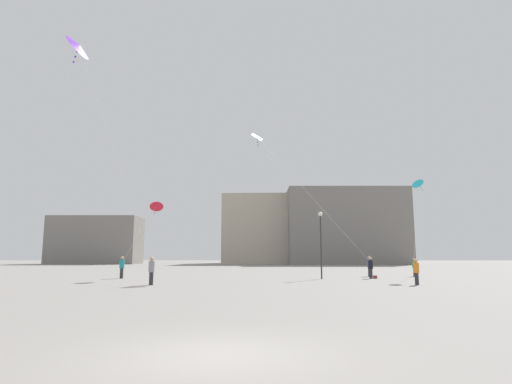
# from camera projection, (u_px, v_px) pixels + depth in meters

# --- Properties ---
(ground_plane) EXTENTS (300.00, 300.00, 0.00)m
(ground_plane) POSITION_uv_depth(u_px,v_px,m) (215.00, 355.00, 7.93)
(ground_plane) COLOR gray
(person_in_black) EXTENTS (0.37, 0.37, 1.71)m
(person_in_black) POSITION_uv_depth(u_px,v_px,m) (371.00, 267.00, 33.98)
(person_in_black) COLOR #2D2D33
(person_in_black) RESTS_ON ground_plane
(person_in_grey) EXTENTS (0.38, 0.38, 1.75)m
(person_in_grey) POSITION_uv_depth(u_px,v_px,m) (152.00, 270.00, 26.63)
(person_in_grey) COLOR #2D2D33
(person_in_grey) RESTS_ON ground_plane
(person_in_orange) EXTENTS (0.35, 0.35, 1.63)m
(person_in_orange) POSITION_uv_depth(u_px,v_px,m) (416.00, 271.00, 26.72)
(person_in_orange) COLOR #2D2D33
(person_in_orange) RESTS_ON ground_plane
(person_in_blue) EXTENTS (0.39, 0.39, 1.79)m
(person_in_blue) POSITION_uv_depth(u_px,v_px,m) (369.00, 265.00, 37.23)
(person_in_blue) COLOR #2D2D33
(person_in_blue) RESTS_ON ground_plane
(person_in_green) EXTENTS (0.35, 0.35, 1.61)m
(person_in_green) POSITION_uv_depth(u_px,v_px,m) (414.00, 266.00, 37.42)
(person_in_green) COLOR #2D2D33
(person_in_green) RESTS_ON ground_plane
(person_in_teal) EXTENTS (0.39, 0.39, 1.77)m
(person_in_teal) POSITION_uv_depth(u_px,v_px,m) (122.00, 266.00, 34.11)
(person_in_teal) COLOR #2D2D33
(person_in_teal) RESTS_ON ground_plane
(kite_crimson_diamond) EXTENTS (3.40, 1.21, 4.94)m
(kite_crimson_diamond) POSITION_uv_depth(u_px,v_px,m) (156.00, 206.00, 34.46)
(kite_crimson_diamond) COLOR red
(kite_cobalt_delta) EXTENTS (9.81, 2.52, 11.37)m
(kite_cobalt_delta) POSITION_uv_depth(u_px,v_px,m) (260.00, 140.00, 37.63)
(kite_cobalt_delta) COLOR blue
(kite_cyan_diamond) EXTENTS (1.25, 4.35, 6.76)m
(kite_cyan_diamond) POSITION_uv_depth(u_px,v_px,m) (417.00, 184.00, 34.75)
(kite_cyan_diamond) COLOR #1EB2C6
(kite_violet_diamond) EXTENTS (2.00, 9.43, 10.78)m
(kite_violet_diamond) POSITION_uv_depth(u_px,v_px,m) (79.00, 48.00, 19.72)
(kite_violet_diamond) COLOR purple
(building_left_hall) EXTENTS (19.07, 9.17, 10.20)m
(building_left_hall) POSITION_uv_depth(u_px,v_px,m) (96.00, 240.00, 92.25)
(building_left_hall) COLOR gray
(building_left_hall) RESTS_ON ground_plane
(building_centre_hall) EXTENTS (16.30, 17.55, 14.92)m
(building_centre_hall) POSITION_uv_depth(u_px,v_px,m) (261.00, 231.00, 96.73)
(building_centre_hall) COLOR #B2A893
(building_centre_hall) RESTS_ON ground_plane
(building_right_hall) EXTENTS (24.91, 14.54, 15.58)m
(building_right_hall) POSITION_uv_depth(u_px,v_px,m) (345.00, 227.00, 89.93)
(building_right_hall) COLOR gray
(building_right_hall) RESTS_ON ground_plane
(lamppost_east) EXTENTS (0.36, 0.36, 5.33)m
(lamppost_east) POSITION_uv_depth(u_px,v_px,m) (321.00, 234.00, 33.91)
(lamppost_east) COLOR #2D2D30
(lamppost_east) RESTS_ON ground_plane
(handbag_beside_flyer) EXTENTS (0.35, 0.23, 0.24)m
(handbag_beside_flyer) POSITION_uv_depth(u_px,v_px,m) (375.00, 277.00, 33.95)
(handbag_beside_flyer) COLOR maroon
(handbag_beside_flyer) RESTS_ON ground_plane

